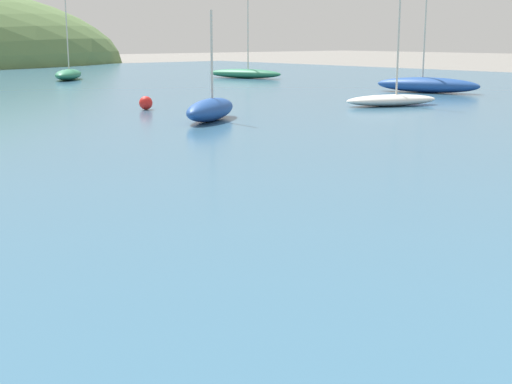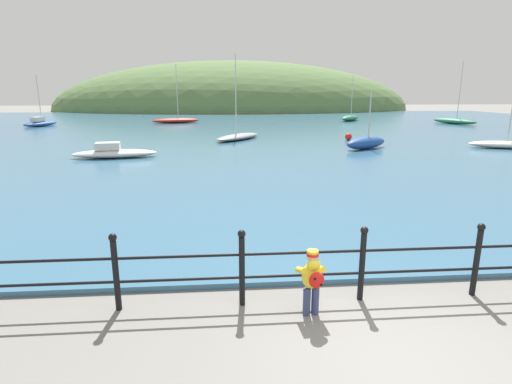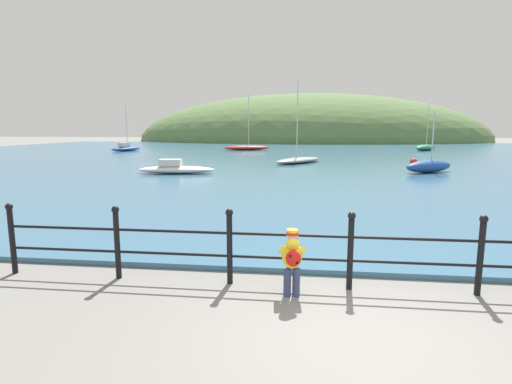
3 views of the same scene
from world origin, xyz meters
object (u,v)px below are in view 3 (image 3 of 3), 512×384
object	(u,v)px
boat_white_sailboat	(299,160)
boat_nearest_quay	(429,166)
boat_mid_harbor	(425,147)
boat_green_fishing	(126,148)
boat_red_dinghy	(246,148)
child_in_coat	(292,257)
mooring_buoy	(414,162)
boat_twin_mast	(176,169)

from	to	relation	value
boat_white_sailboat	boat_nearest_quay	size ratio (longest dim) A/B	1.70
boat_nearest_quay	boat_mid_harbor	bearing A→B (deg)	74.61
boat_mid_harbor	boat_green_fishing	bearing A→B (deg)	-171.07
boat_mid_harbor	boat_red_dinghy	xyz separation A→B (m)	(-18.82, -1.82, -0.05)
child_in_coat	mooring_buoy	xyz separation A→B (m)	(6.97, 20.60, -0.28)
child_in_coat	boat_white_sailboat	world-z (taller)	boat_white_sailboat
child_in_coat	mooring_buoy	bearing A→B (deg)	71.29
boat_red_dinghy	boat_mid_harbor	bearing A→B (deg)	5.53
child_in_coat	boat_nearest_quay	bearing A→B (deg)	67.91
child_in_coat	boat_mid_harbor	xyz separation A→B (m)	(12.77, 38.54, -0.18)
child_in_coat	boat_red_dinghy	bearing A→B (deg)	99.35
boat_green_fishing	boat_nearest_quay	xyz separation A→B (m)	(24.85, -17.15, 0.04)
boat_green_fishing	boat_twin_mast	world-z (taller)	boat_green_fishing
child_in_coat	boat_mid_harbor	bearing A→B (deg)	71.67
mooring_buoy	boat_red_dinghy	bearing A→B (deg)	128.92
child_in_coat	boat_red_dinghy	size ratio (longest dim) A/B	0.17
child_in_coat	boat_mid_harbor	size ratio (longest dim) A/B	0.21
boat_mid_harbor	boat_nearest_quay	world-z (taller)	boat_mid_harbor
boat_green_fishing	boat_twin_mast	distance (m)	22.47
boat_green_fishing	boat_nearest_quay	bearing A→B (deg)	-34.62
child_in_coat	boat_green_fishing	bearing A→B (deg)	118.30
child_in_coat	boat_white_sailboat	xyz separation A→B (m)	(-0.26, 21.55, -0.29)
boat_white_sailboat	boat_mid_harbor	xyz separation A→B (m)	(13.03, 17.00, 0.11)
mooring_buoy	boat_green_fishing	bearing A→B (deg)	152.46
boat_red_dinghy	boat_nearest_quay	xyz separation A→B (m)	(12.76, -20.19, 0.06)
boat_mid_harbor	boat_red_dinghy	world-z (taller)	boat_red_dinghy
child_in_coat	boat_white_sailboat	distance (m)	21.55
mooring_buoy	boat_nearest_quay	bearing A→B (deg)	-93.72
boat_mid_harbor	boat_twin_mast	bearing A→B (deg)	-128.68
boat_green_fishing	boat_white_sailboat	distance (m)	21.61
boat_red_dinghy	mooring_buoy	distance (m)	20.73
child_in_coat	boat_white_sailboat	size ratio (longest dim) A/B	0.18
boat_mid_harbor	child_in_coat	bearing A→B (deg)	-108.33
boat_twin_mast	boat_white_sailboat	distance (m)	9.45
boat_green_fishing	boat_mid_harbor	size ratio (longest dim) A/B	0.96
boat_green_fishing	boat_mid_harbor	world-z (taller)	boat_mid_harbor
boat_twin_mast	boat_red_dinghy	xyz separation A→B (m)	(0.46, 22.26, 0.04)
boat_twin_mast	mooring_buoy	distance (m)	14.82
boat_mid_harbor	mooring_buoy	distance (m)	18.86
boat_white_sailboat	mooring_buoy	world-z (taller)	boat_white_sailboat
child_in_coat	boat_nearest_quay	xyz separation A→B (m)	(6.71, 16.54, -0.17)
boat_twin_mast	boat_green_fishing	bearing A→B (deg)	121.16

